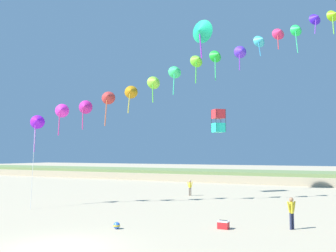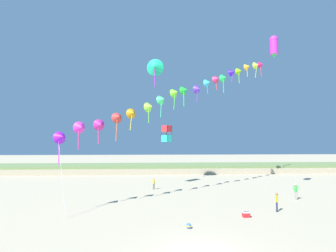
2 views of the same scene
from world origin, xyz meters
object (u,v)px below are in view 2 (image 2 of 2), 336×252
object	(u,v)px
large_kite_mid_trail	(155,67)
beach_cooler	(246,215)
person_near_left	(154,183)
large_kite_high_solo	(167,134)
person_mid_center	(296,190)
person_near_right	(277,201)
beach_ball	(189,226)
large_kite_low_lead	(274,46)

from	to	relation	value
large_kite_mid_trail	beach_cooler	xyz separation A→B (m)	(7.35, -16.06, -16.82)
beach_cooler	person_near_left	bearing A→B (deg)	119.45
large_kite_high_solo	beach_cooler	size ratio (longest dim) A/B	4.07
person_mid_center	beach_cooler	distance (m)	9.76
person_near_right	beach_ball	bearing A→B (deg)	-154.56
large_kite_mid_trail	beach_ball	world-z (taller)	large_kite_mid_trail
person_near_left	large_kite_high_solo	distance (m)	7.49
beach_cooler	person_mid_center	bearing A→B (deg)	38.51
person_near_right	large_kite_mid_trail	xyz separation A→B (m)	(-10.63, 14.62, 16.07)
large_kite_high_solo	person_near_left	bearing A→B (deg)	-119.72
person_near_right	person_mid_center	xyz separation A→B (m)	(4.34, 4.61, 0.03)
person_mid_center	beach_ball	world-z (taller)	person_mid_center
large_kite_high_solo	person_mid_center	bearing A→B (deg)	-38.05
person_near_left	large_kite_low_lead	distance (m)	22.82
large_kite_low_lead	beach_ball	xyz separation A→B (m)	(-12.28, -11.84, -17.75)
person_mid_center	large_kite_low_lead	distance (m)	17.25
beach_cooler	large_kite_high_solo	bearing A→B (deg)	108.83
large_kite_low_lead	beach_cooler	world-z (taller)	large_kite_low_lead
person_near_left	large_kite_high_solo	xyz separation A→B (m)	(1.84, 3.23, 6.50)
person_near_right	beach_cooler	world-z (taller)	person_near_right
person_near_left	beach_cooler	bearing A→B (deg)	-60.55
large_kite_low_lead	large_kite_mid_trail	xyz separation A→B (m)	(-14.58, 6.74, -0.90)
person_near_left	large_kite_high_solo	world-z (taller)	large_kite_high_solo
large_kite_low_lead	large_kite_high_solo	xyz separation A→B (m)	(-12.82, 7.07, -10.56)
person_mid_center	large_kite_mid_trail	bearing A→B (deg)	146.24
person_near_left	large_kite_high_solo	bearing A→B (deg)	60.28
large_kite_low_lead	person_near_left	bearing A→B (deg)	165.31
large_kite_mid_trail	beach_ball	xyz separation A→B (m)	(2.30, -18.58, -16.86)
beach_ball	person_near_right	bearing A→B (deg)	25.44
person_near_left	person_near_right	world-z (taller)	person_near_right
person_near_left	large_kite_mid_trail	distance (m)	16.43
person_near_left	person_mid_center	size ratio (longest dim) A/B	0.87
large_kite_mid_trail	beach_cooler	size ratio (longest dim) A/B	7.31
large_kite_low_lead	person_mid_center	bearing A→B (deg)	-83.22
person_mid_center	beach_cooler	bearing A→B (deg)	-141.49
person_near_right	person_near_left	bearing A→B (deg)	132.43
large_kite_high_solo	beach_ball	bearing A→B (deg)	-88.38
person_near_right	beach_cooler	size ratio (longest dim) A/B	2.89
beach_cooler	beach_ball	distance (m)	5.65
person_near_right	large_kite_mid_trail	bearing A→B (deg)	126.03
person_near_right	large_kite_low_lead	bearing A→B (deg)	63.38
large_kite_high_solo	beach_cooler	bearing A→B (deg)	-71.17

